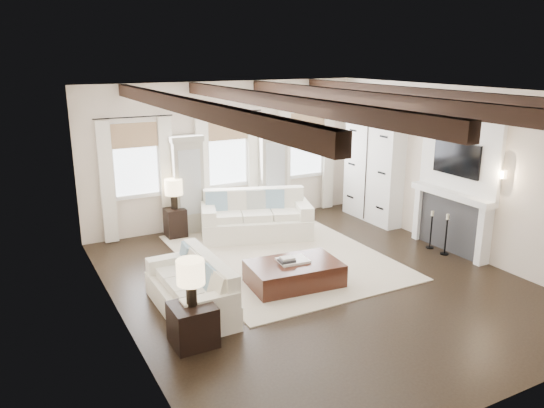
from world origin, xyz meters
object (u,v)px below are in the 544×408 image
side_table_back (175,223)px  side_table_front (193,324)px  sofa_back (256,218)px  sofa_left (194,290)px  ottoman (294,274)px

side_table_back → side_table_front: bearing=-105.3°
sofa_back → side_table_back: bearing=153.3°
sofa_back → sofa_left: size_ratio=1.30×
sofa_left → ottoman: sofa_left is taller
ottoman → side_table_back: size_ratio=2.45×
sofa_left → side_table_front: sofa_left is taller
sofa_back → side_table_back: (-1.53, 0.77, -0.09)m
ottoman → side_table_front: side_table_front is taller
sofa_back → side_table_back: sofa_back is taller
sofa_left → side_table_back: bearing=76.4°
ottoman → side_table_front: 2.37m
sofa_left → side_table_front: 0.99m
ottoman → sofa_left: bearing=-172.9°
side_table_back → ottoman: bearing=-73.5°
sofa_left → side_table_front: bearing=-111.0°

